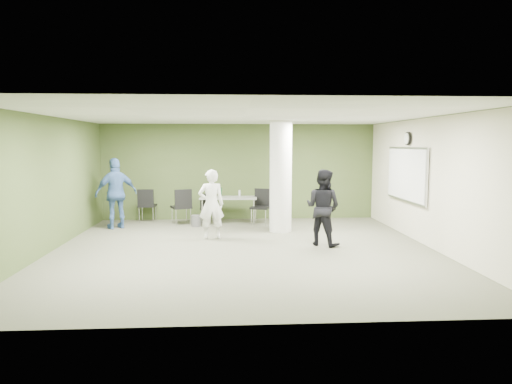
{
  "coord_description": "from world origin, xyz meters",
  "views": [
    {
      "loc": [
        -0.31,
        -9.42,
        2.23
      ],
      "look_at": [
        0.31,
        1.0,
        1.12
      ],
      "focal_mm": 32.0,
      "sensor_mm": 36.0,
      "label": 1
    }
  ],
  "objects": [
    {
      "name": "woman_white",
      "position": [
        -0.72,
        1.17,
        0.82
      ],
      "size": [
        0.65,
        0.48,
        1.64
      ],
      "primitive_type": "imported",
      "rotation": [
        0.0,
        0.0,
        3.29
      ],
      "color": "silver",
      "rests_on": "floor"
    },
    {
      "name": "chair_back_right",
      "position": [
        -1.59,
        3.04,
        0.59
      ],
      "size": [
        0.64,
        0.64,
        1.0
      ],
      "rotation": [
        0.0,
        0.0,
        3.52
      ],
      "color": "black",
      "rests_on": "floor"
    },
    {
      "name": "wall_left",
      "position": [
        -4.0,
        0.0,
        1.4
      ],
      "size": [
        0.02,
        8.0,
        2.8
      ],
      "primitive_type": "cube",
      "color": "#425327",
      "rests_on": "floor"
    },
    {
      "name": "chair_table_right",
      "position": [
        0.59,
        3.05,
        0.58
      ],
      "size": [
        0.63,
        0.63,
        0.98
      ],
      "rotation": [
        0.0,
        0.0,
        -0.35
      ],
      "color": "black",
      "rests_on": "floor"
    },
    {
      "name": "chair_back_left",
      "position": [
        -2.64,
        3.56,
        0.56
      ],
      "size": [
        0.49,
        0.49,
        0.95
      ],
      "rotation": [
        0.0,
        0.0,
        3.11
      ],
      "color": "black",
      "rests_on": "floor"
    },
    {
      "name": "wastebasket",
      "position": [
        -1.2,
        2.82,
        0.15
      ],
      "size": [
        0.26,
        0.26,
        0.3
      ],
      "primitive_type": "cylinder",
      "color": "#4C4C4C",
      "rests_on": "floor"
    },
    {
      "name": "ceiling",
      "position": [
        0.0,
        0.0,
        2.8
      ],
      "size": [
        8.0,
        8.0,
        0.0
      ],
      "primitive_type": "plane",
      "rotation": [
        3.14,
        0.0,
        0.0
      ],
      "color": "white",
      "rests_on": "wall_back"
    },
    {
      "name": "wall_right_cream",
      "position": [
        4.0,
        0.0,
        1.4
      ],
      "size": [
        0.02,
        8.0,
        2.8
      ],
      "primitive_type": "cube",
      "color": "beige",
      "rests_on": "floor"
    },
    {
      "name": "man_black",
      "position": [
        1.75,
        0.37,
        0.84
      ],
      "size": [
        1.03,
        1.0,
        1.67
      ],
      "primitive_type": "imported",
      "rotation": [
        0.0,
        0.0,
        2.47
      ],
      "color": "black",
      "rests_on": "floor"
    },
    {
      "name": "wall_clock",
      "position": [
        3.92,
        1.2,
        2.35
      ],
      "size": [
        0.06,
        0.32,
        0.32
      ],
      "color": "black",
      "rests_on": "wall_right_cream"
    },
    {
      "name": "column",
      "position": [
        1.0,
        2.0,
        1.4
      ],
      "size": [
        0.56,
        0.56,
        2.8
      ],
      "primitive_type": "cylinder",
      "color": "silver",
      "rests_on": "floor"
    },
    {
      "name": "folding_table",
      "position": [
        -0.32,
        3.23,
        0.7
      ],
      "size": [
        1.62,
        0.8,
        1.0
      ],
      "rotation": [
        0.0,
        0.0,
        -0.07
      ],
      "color": "gray",
      "rests_on": "floor"
    },
    {
      "name": "chair_table_left",
      "position": [
        -0.88,
        3.21,
        0.49
      ],
      "size": [
        0.55,
        0.55,
        0.84
      ],
      "rotation": [
        0.0,
        0.0,
        0.39
      ],
      "color": "black",
      "rests_on": "floor"
    },
    {
      "name": "whiteboard",
      "position": [
        3.92,
        1.2,
        1.5
      ],
      "size": [
        0.05,
        2.3,
        1.3
      ],
      "color": "silver",
      "rests_on": "wall_right_cream"
    },
    {
      "name": "wall_back",
      "position": [
        0.0,
        4.0,
        1.4
      ],
      "size": [
        8.0,
        2.8,
        0.02
      ],
      "primitive_type": "cube",
      "rotation": [
        1.57,
        0.0,
        0.0
      ],
      "color": "#425327",
      "rests_on": "floor"
    },
    {
      "name": "man_blue",
      "position": [
        -3.26,
        2.66,
        0.93
      ],
      "size": [
        1.17,
        0.94,
        1.86
      ],
      "primitive_type": "imported",
      "rotation": [
        0.0,
        0.0,
        3.67
      ],
      "color": "#3D5F98",
      "rests_on": "floor"
    },
    {
      "name": "floor",
      "position": [
        0.0,
        0.0,
        0.0
      ],
      "size": [
        8.0,
        8.0,
        0.0
      ],
      "primitive_type": "plane",
      "color": "#555644",
      "rests_on": "ground"
    }
  ]
}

